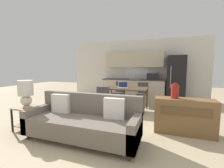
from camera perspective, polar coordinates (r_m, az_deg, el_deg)
ground_plane at (r=3.17m, az=-9.10°, el=-20.21°), size 20.00×20.00×0.00m
wall_back at (r=7.25m, az=8.62°, el=5.63°), size 6.40×0.07×2.70m
kitchen_counter at (r=6.97m, az=8.23°, el=1.43°), size 2.81×0.65×2.15m
refrigerator at (r=6.75m, az=23.13°, el=1.80°), size 0.71×0.72×1.91m
dining_table at (r=5.05m, az=5.27°, el=-2.13°), size 1.43×0.87×0.75m
couch at (r=3.12m, az=-10.71°, el=-13.82°), size 2.25×0.80×0.88m
side_table at (r=3.99m, az=-29.49°, el=-9.95°), size 0.47×0.47×0.53m
table_lamp at (r=3.91m, az=-30.01°, el=-2.54°), size 0.32×0.32×0.60m
credenza at (r=3.61m, az=25.71°, el=-10.99°), size 1.19×0.40×0.76m
vase at (r=3.46m, az=22.81°, el=-2.57°), size 0.16×0.16×0.33m
dining_chair_far_right at (r=5.77m, az=11.60°, el=-3.15°), size 0.45×0.45×0.86m
dining_chair_near_left at (r=4.52m, az=-2.80°, el=-5.58°), size 0.43×0.43×0.86m
dining_chair_far_left at (r=5.95m, az=2.89°, el=-2.75°), size 0.43×0.43×0.86m
laptop at (r=4.99m, az=4.32°, el=-0.88°), size 0.39×0.36×0.20m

